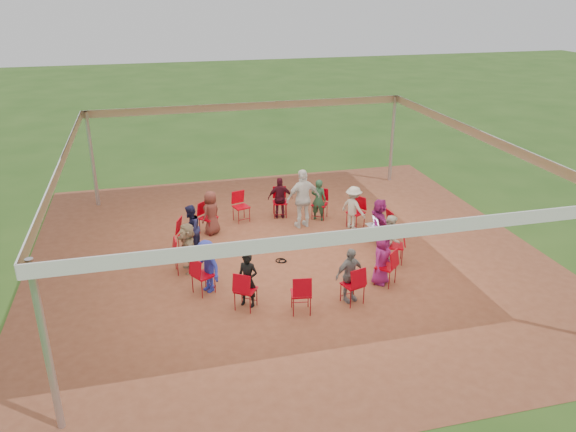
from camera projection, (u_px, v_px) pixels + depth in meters
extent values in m
plane|color=#2D5119|center=(289.00, 256.00, 14.55)|extent=(80.00, 80.00, 0.00)
plane|color=brown|center=(289.00, 256.00, 14.55)|extent=(13.00, 13.00, 0.00)
cylinder|color=#B2B2B7|center=(46.00, 349.00, 8.37)|extent=(0.12, 0.12, 3.00)
cylinder|color=#B2B2B7|center=(92.00, 160.00, 17.32)|extent=(0.12, 0.12, 3.00)
cylinder|color=#B2B2B7|center=(392.00, 139.00, 19.58)|extent=(0.12, 0.12, 3.00)
plane|color=white|center=(289.00, 144.00, 13.40)|extent=(10.30, 10.30, 0.00)
cube|color=white|center=(369.00, 235.00, 8.83)|extent=(10.30, 0.03, 0.24)
cube|color=white|center=(250.00, 106.00, 18.06)|extent=(10.30, 0.03, 0.24)
cube|color=white|center=(61.00, 164.00, 12.28)|extent=(0.03, 10.30, 0.24)
cube|color=white|center=(480.00, 135.00, 14.61)|extent=(0.03, 10.30, 0.24)
imported|color=#941E70|center=(379.00, 221.00, 15.06)|extent=(0.52, 1.20, 1.26)
imported|color=beige|center=(353.00, 208.00, 15.96)|extent=(0.76, 0.91, 1.26)
imported|color=#255033|center=(319.00, 200.00, 16.54)|extent=(0.55, 0.51, 1.26)
imported|color=#420F1C|center=(280.00, 198.00, 16.67)|extent=(0.79, 0.48, 1.26)
imported|color=brown|center=(211.00, 213.00, 15.60)|extent=(0.69, 0.67, 1.26)
imported|color=#1C1E44|center=(191.00, 228.00, 14.61)|extent=(0.55, 0.70, 1.26)
imported|color=tan|center=(188.00, 247.00, 13.56)|extent=(0.52, 1.20, 1.26)
imported|color=#25309F|center=(207.00, 266.00, 12.65)|extent=(0.76, 0.91, 1.26)
imported|color=black|center=(248.00, 280.00, 12.08)|extent=(0.55, 0.51, 1.26)
imported|color=gray|center=(350.00, 275.00, 12.28)|extent=(0.82, 0.58, 1.26)
imported|color=#941E70|center=(382.00, 258.00, 13.01)|extent=(0.69, 0.67, 1.26)
imported|color=beige|center=(391.00, 239.00, 14.00)|extent=(0.55, 0.70, 1.26)
imported|color=silver|center=(303.00, 199.00, 15.96)|extent=(1.08, 0.67, 1.73)
torus|color=black|center=(281.00, 261.00, 14.26)|extent=(0.31, 0.31, 0.03)
torus|color=black|center=(283.00, 261.00, 14.24)|extent=(0.25, 0.25, 0.03)
cube|color=#B7B7BC|center=(372.00, 225.00, 15.03)|extent=(0.26, 0.36, 0.02)
cube|color=#B7B7BC|center=(376.00, 221.00, 15.02)|extent=(0.10, 0.34, 0.22)
cube|color=#CCE0FF|center=(376.00, 221.00, 15.02)|extent=(0.08, 0.30, 0.19)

